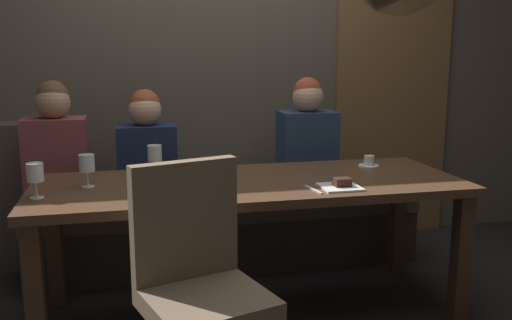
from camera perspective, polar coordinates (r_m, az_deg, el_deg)
The scene contains 15 objects.
ground at distance 3.18m, azimuth -0.58°, elevation -15.18°, with size 9.00×9.00×0.00m, color black.
back_wall_tiled at distance 4.06m, azimuth -4.39°, elevation 12.33°, with size 6.00×0.12×3.00m, color brown.
arched_door at distance 4.40m, azimuth 13.73°, elevation 10.19°, with size 0.90×0.05×2.55m.
dining_table at distance 2.95m, azimuth -0.61°, elevation -3.75°, with size 2.20×0.84×0.74m.
banquette_bench at distance 3.73m, azimuth -2.90°, elevation -7.37°, with size 2.50×0.44×0.45m.
chair_near_side at distance 2.25m, azimuth -5.93°, elevation -11.18°, with size 0.55×0.55×0.98m.
diner_redhead at distance 3.54m, azimuth -19.51°, elevation 0.87°, with size 0.36×0.24×0.78m.
diner_bearded at distance 3.56m, azimuth -10.98°, elevation 0.86°, with size 0.36×0.24×0.72m.
diner_far_end at distance 3.70m, azimuth 5.18°, elevation 1.89°, with size 0.36×0.24×0.79m.
wine_glass_center_front at distance 2.89m, azimuth -16.70°, elevation -0.39°, with size 0.08×0.08×0.16m.
wine_glass_center_back at distance 3.09m, azimuth -10.18°, elevation 0.54°, with size 0.08×0.08×0.16m.
wine_glass_far_left at distance 2.75m, azimuth -21.39°, elevation -1.26°, with size 0.08×0.08×0.16m.
espresso_cup at distance 3.35m, azimuth 11.32°, elevation -0.20°, with size 0.12×0.12×0.06m.
dessert_plate at distance 2.80m, azimuth 8.54°, elevation -2.53°, with size 0.19×0.19×0.05m.
fork_on_table at distance 2.75m, azimuth 5.83°, elevation -2.98°, with size 0.02×0.17×0.01m, color silver.
Camera 1 is at (-0.61, -2.79, 1.41)m, focal length 39.67 mm.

